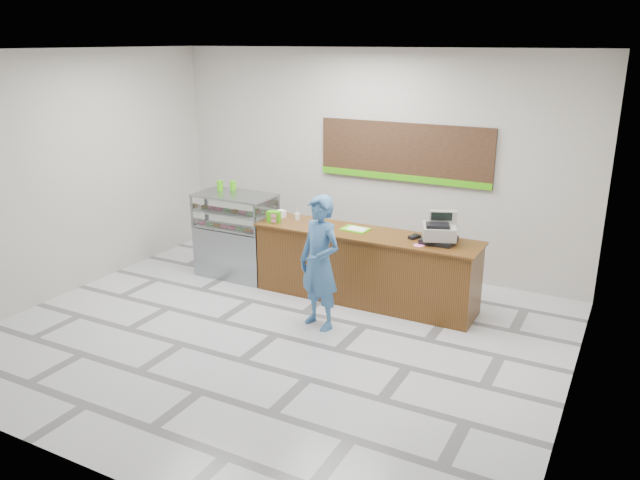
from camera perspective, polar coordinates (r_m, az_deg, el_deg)
The scene contains 16 objects.
floor at distance 8.11m, azimuth -4.08°, elevation -8.63°, with size 7.00×7.00×0.00m, color silver.
back_wall at distance 10.09m, azimuth 4.77°, elevation 7.19°, with size 7.00×7.00×0.00m, color #BAB5AB.
ceiling at distance 7.26m, azimuth -4.71°, elevation 16.94°, with size 7.00×7.00×0.00m, color silver.
sales_counter at distance 8.93m, azimuth 4.12°, elevation -2.46°, with size 3.26×0.76×1.03m.
display_case at distance 9.92m, azimuth -7.66°, elevation 0.51°, with size 1.22×0.72×1.33m.
menu_board at distance 9.82m, azimuth 7.67°, elevation 7.88°, with size 2.80×0.06×0.90m.
cash_register at distance 8.43m, azimuth 10.87°, elevation 0.80°, with size 0.56×0.57×0.41m.
card_terminal at distance 8.57m, azimuth 8.62°, elevation 0.29°, with size 0.09×0.17×0.04m, color black.
serving_tray at distance 8.87m, azimuth 3.27°, elevation 0.99°, with size 0.40×0.31×0.02m.
napkin_box at distance 9.50m, azimuth -3.61°, elevation 2.41°, with size 0.12×0.12×0.11m, color white.
straw_cup at distance 9.33m, azimuth -2.10°, elevation 2.14°, with size 0.07×0.07×0.11m, color silver.
promo_box at distance 9.24m, azimuth -4.24°, elevation 2.15°, with size 0.19×0.13×0.17m, color #43B20D.
donut_decal at distance 8.29m, azimuth 9.04°, elevation -0.48°, with size 0.15×0.15×0.00m, color pink.
green_cup_left at distance 10.03m, azimuth -9.13°, elevation 4.95°, with size 0.10×0.10×0.15m, color #43B20D.
green_cup_right at distance 10.02m, azimuth -7.96°, elevation 4.98°, with size 0.10×0.10×0.15m, color #43B20D.
customer at distance 7.99m, azimuth -0.02°, elevation -2.09°, with size 0.64×0.42×1.76m, color teal.
Camera 1 is at (3.89, -6.13, 3.61)m, focal length 35.00 mm.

